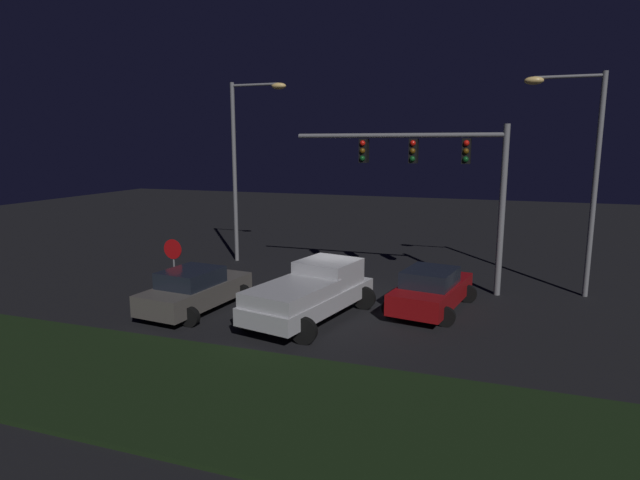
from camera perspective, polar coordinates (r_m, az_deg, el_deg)
name	(u,v)px	position (r m, az deg, el deg)	size (l,w,h in m)	color
ground_plane	(338,301)	(19.65, 2.02, -6.67)	(80.00, 80.00, 0.00)	black
grass_median	(234,397)	(12.68, -9.35, -16.49)	(23.78, 5.15, 0.10)	black
pickup_truck	(313,289)	(17.53, -0.79, -5.37)	(3.64, 5.70, 1.80)	#B7B7BC
car_sedan	(431,290)	(18.83, 12.03, -5.30)	(2.96, 4.64, 1.51)	maroon
car_sedan_far	(195,290)	(18.92, -13.44, -5.29)	(2.79, 4.57, 1.51)	#514C47
traffic_signal_gantry	(438,167)	(20.94, 12.69, 7.78)	(8.32, 0.56, 6.50)	slate
street_lamp_left	(244,151)	(25.84, -8.24, 9.53)	(2.87, 0.44, 8.65)	slate
street_lamp_right	(581,158)	(21.88, 26.49, 7.99)	(2.81, 0.44, 8.34)	slate
stop_sign	(173,257)	(20.62, -15.68, -1.75)	(0.76, 0.08, 2.23)	slate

